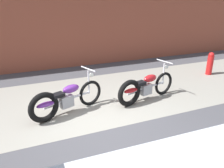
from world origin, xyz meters
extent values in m
plane|color=#47474C|center=(0.00, 0.00, 0.00)|extent=(80.00, 80.00, 0.00)
cube|color=gray|center=(0.00, 1.75, 0.00)|extent=(36.00, 3.50, 0.01)
torus|color=black|center=(0.08, 1.30, 0.34)|extent=(0.67, 0.31, 0.68)
torus|color=black|center=(-1.15, 0.86, 0.36)|extent=(0.73, 0.37, 0.73)
cylinder|color=silver|center=(-0.53, 1.08, 0.38)|extent=(1.18, 0.47, 0.06)
cube|color=#99999E|center=(-0.61, 1.05, 0.34)|extent=(0.38, 0.32, 0.28)
ellipsoid|color=#6B2D93|center=(-0.46, 1.10, 0.62)|extent=(0.48, 0.33, 0.20)
ellipsoid|color=#6B2D93|center=(-1.10, 0.87, 0.42)|extent=(0.47, 0.32, 0.10)
cube|color=black|center=(-0.80, 0.98, 0.56)|extent=(0.33, 0.28, 0.08)
cylinder|color=silver|center=(0.04, 1.29, 0.65)|extent=(0.06, 0.06, 0.62)
cylinder|color=silver|center=(0.04, 1.29, 1.01)|extent=(0.23, 0.56, 0.03)
sphere|color=white|center=(0.13, 1.32, 0.83)|extent=(0.11, 0.11, 0.11)
cylinder|color=silver|center=(-0.89, 1.11, 0.26)|extent=(0.54, 0.24, 0.06)
torus|color=black|center=(2.26, 1.16, 0.34)|extent=(0.68, 0.24, 0.68)
torus|color=black|center=(1.00, 0.85, 0.36)|extent=(0.74, 0.30, 0.73)
cylinder|color=silver|center=(1.63, 1.01, 0.38)|extent=(1.21, 0.34, 0.06)
cube|color=#99999E|center=(1.55, 0.99, 0.34)|extent=(0.36, 0.29, 0.28)
ellipsoid|color=red|center=(1.71, 1.02, 0.62)|extent=(0.47, 0.29, 0.20)
ellipsoid|color=red|center=(1.05, 0.87, 0.42)|extent=(0.47, 0.28, 0.10)
cube|color=black|center=(1.36, 0.94, 0.56)|extent=(0.32, 0.26, 0.08)
cylinder|color=silver|center=(2.22, 1.15, 0.65)|extent=(0.05, 0.05, 0.62)
cylinder|color=silver|center=(2.22, 1.15, 1.01)|extent=(0.17, 0.57, 0.03)
sphere|color=white|center=(2.32, 1.17, 0.83)|extent=(0.11, 0.11, 0.11)
cylinder|color=silver|center=(1.28, 1.08, 0.26)|extent=(0.55, 0.19, 0.06)
cylinder|color=red|center=(4.92, 2.06, 0.35)|extent=(0.22, 0.22, 0.70)
sphere|color=red|center=(4.92, 2.06, 0.74)|extent=(0.20, 0.20, 0.20)
camera|label=1|loc=(-1.39, -3.80, 2.65)|focal=35.15mm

